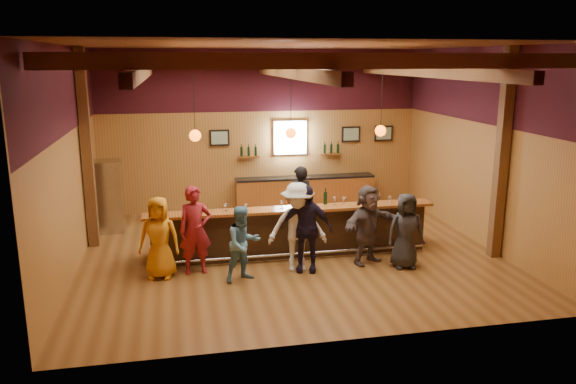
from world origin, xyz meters
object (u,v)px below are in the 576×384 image
customer_dark (406,231)px  customer_orange (159,238)px  customer_redvest (195,230)px  customer_brown (368,224)px  customer_white (297,227)px  ice_bucket (305,202)px  stainless_fridge (108,196)px  bar_counter (290,230)px  bartender (300,202)px  bottle_a (311,199)px  customer_navy (306,229)px  back_bar_cabinet (305,193)px  customer_denim (243,244)px

customer_dark → customer_orange: bearing=179.1°
customer_redvest → customer_brown: bearing=-9.6°
customer_orange → customer_white: 2.75m
ice_bucket → customer_white: bearing=-113.7°
stainless_fridge → ice_bucket: (4.38, -2.78, 0.33)m
bar_counter → customer_orange: customer_orange is taller
customer_white → customer_dark: 2.24m
bartender → customer_brown: bearing=120.3°
customer_brown → bottle_a: bearing=114.7°
bartender → bar_counter: bearing=69.2°
bottle_a → ice_bucket: bearing=-141.0°
bar_counter → customer_dark: 2.57m
customer_brown → bartender: (-1.01, 1.99, 0.04)m
customer_white → customer_navy: (0.16, -0.07, -0.02)m
customer_dark → back_bar_cabinet: bearing=105.1°
stainless_fridge → customer_denim: 4.84m
customer_white → ice_bucket: bearing=73.3°
back_bar_cabinet → bartender: bartender is taller
stainless_fridge → bartender: 4.79m
stainless_fridge → customer_denim: (2.90, -3.88, -0.15)m
customer_white → ice_bucket: customer_white is taller
customer_brown → bottle_a: 1.36m
bar_counter → back_bar_cabinet: bar_counter is taller
customer_redvest → customer_navy: customer_redvest is taller
stainless_fridge → bartender: bearing=-17.7°
stainless_fridge → bottle_a: bearing=-30.2°
customer_denim → stainless_fridge: bearing=106.5°
ice_bucket → stainless_fridge: bearing=147.6°
back_bar_cabinet → customer_navy: 4.88m
back_bar_cabinet → customer_denim: bearing=-115.7°
customer_denim → customer_dark: bearing=-19.6°
customer_brown → bottle_a: size_ratio=4.90×
bar_counter → customer_redvest: (-2.11, -0.85, 0.38)m
customer_navy → customer_brown: (1.38, 0.18, -0.05)m
bar_counter → customer_orange: bearing=-161.4°
customer_navy → bottle_a: (0.34, 0.98, 0.35)m
customer_brown → customer_navy: bearing=159.8°
customer_denim → customer_white: size_ratio=0.82×
stainless_fridge → bartender: stainless_fridge is taller
customer_redvest → bartender: bearing=28.6°
customer_redvest → ice_bucket: size_ratio=7.38×
customer_denim → customer_brown: size_ratio=0.88×
bar_counter → customer_navy: customer_navy is taller
customer_redvest → ice_bucket: 2.45m
customer_orange → customer_dark: customer_orange is taller
stainless_fridge → customer_redvest: stainless_fridge is taller
customer_orange → customer_brown: customer_brown is taller
customer_navy → customer_brown: bearing=24.1°
bar_counter → customer_orange: 2.99m
back_bar_cabinet → customer_redvest: size_ratio=2.23×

